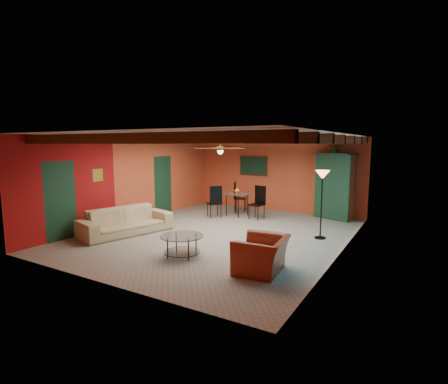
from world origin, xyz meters
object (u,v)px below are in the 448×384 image
Objects in this scene: sofa at (126,221)px; vase at (237,181)px; coffee_table at (182,246)px; potted_plant at (335,148)px; floor_lamp at (321,205)px; dining_table at (237,200)px; armoire at (334,187)px; armchair at (262,254)px.

vase is (1.48, 3.73, 0.84)m from sofa.
potted_plant is at bearing 71.61° from coffee_table.
floor_lamp is 3.61m from vase.
dining_table reaches higher than coffee_table.
potted_plant is at bearing 0.00° from armoire.
floor_lamp is (0.32, -2.76, -0.16)m from armoire.
floor_lamp reaches higher than dining_table.
sofa is 5.31m from floor_lamp.
armoire reaches higher than dining_table.
armoire is at bearing 71.61° from coffee_table.
armchair is 5.56× the size of vase.
coffee_table is at bearing -76.98° from vase.
sofa is 4.10m from vase.
coffee_table is 6.16m from armoire.
dining_table is 1.00× the size of armoire.
sofa is 6.75m from armoire.
coffee_table is (-1.89, -0.06, -0.10)m from armchair.
floor_lamp is 4.08× the size of potted_plant.
armchair is 5.40m from vase.
vase is at bearing -156.54° from potted_plant.
floor_lamp reaches higher than vase.
potted_plant is 3.43m from vase.
floor_lamp is at bearing 167.05° from armchair.
sofa is 1.18× the size of armoire.
armchair is 1.10× the size of coffee_table.
sofa is 5.63× the size of potted_plant.
dining_table is at bearing 103.02° from coffee_table.
armchair is 2.38× the size of potted_plant.
armchair is 0.50× the size of armoire.
coffee_table is at bearing -94.37° from armchair.
dining_table is 11.20× the size of vase.
armchair is at bearing -71.55° from armoire.
armchair is 5.33m from dining_table.
vase is (-1.04, 4.51, 0.96)m from coffee_table.
sofa is at bearing 162.93° from coffee_table.
floor_lamp is at bearing -24.04° from dining_table.
potted_plant is at bearing 96.55° from floor_lamp.
armoire is at bearing 0.00° from potted_plant.
armoire is 2.78m from floor_lamp.
armchair is 1.89m from coffee_table.
coffee_table is at bearing -89.56° from armoire.
vase is at bearing 155.96° from floor_lamp.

